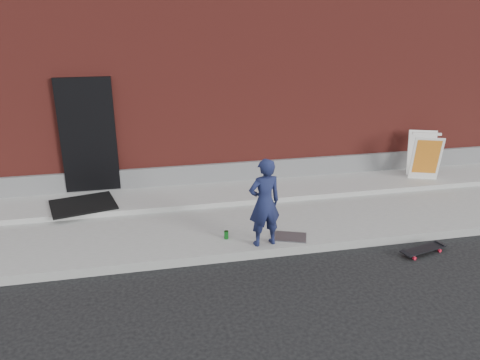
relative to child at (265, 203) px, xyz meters
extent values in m
plane|color=black|center=(-0.23, -0.20, -0.87)|extent=(80.00, 80.00, 0.00)
cube|color=gray|center=(-0.23, 1.30, -0.80)|extent=(20.00, 3.00, 0.15)
cube|color=gray|center=(-0.23, 2.20, -0.67)|extent=(20.00, 1.20, 0.10)
cube|color=maroon|center=(-0.23, 6.80, 1.63)|extent=(20.00, 8.00, 5.00)
cube|color=slate|center=(-0.23, 2.77, -0.42)|extent=(20.00, 0.10, 0.40)
cube|color=black|center=(-2.83, 2.76, 0.53)|extent=(1.05, 0.12, 2.25)
imported|color=#171D41|center=(0.00, 0.00, 0.00)|extent=(0.57, 0.42, 1.44)
cylinder|color=red|center=(2.76, -0.43, -0.84)|extent=(0.06, 0.05, 0.06)
cylinder|color=red|center=(2.80, -0.60, -0.84)|extent=(0.06, 0.05, 0.06)
cylinder|color=red|center=(2.22, -0.56, -0.84)|extent=(0.06, 0.05, 0.06)
cylinder|color=red|center=(2.26, -0.73, -0.84)|extent=(0.06, 0.05, 0.06)
cube|color=#BBBABF|center=(2.78, -0.51, -0.81)|extent=(0.09, 0.18, 0.02)
cube|color=#BBBABF|center=(2.24, -0.65, -0.81)|extent=(0.09, 0.18, 0.02)
cube|color=black|center=(2.51, -0.58, -0.79)|extent=(0.83, 0.40, 0.02)
cube|color=white|center=(4.05, 1.92, -0.13)|extent=(0.65, 0.46, 0.97)
cube|color=white|center=(4.20, 2.34, -0.13)|extent=(0.65, 0.46, 0.97)
cube|color=yellow|center=(4.04, 1.90, -0.18)|extent=(0.54, 0.36, 0.78)
cube|color=white|center=(4.13, 2.13, 0.35)|extent=(0.58, 0.25, 0.05)
cylinder|color=#187823|center=(-0.56, 0.31, -0.65)|extent=(0.08, 0.08, 0.13)
cube|color=black|center=(-2.98, 2.00, -0.60)|extent=(1.33, 1.17, 0.03)
cube|color=#515256|center=(0.47, 0.14, -0.71)|extent=(0.66, 0.54, 0.02)
camera|label=1|loc=(-1.77, -6.51, 2.83)|focal=35.00mm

